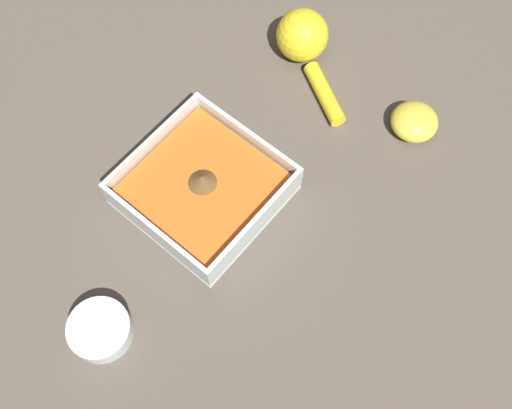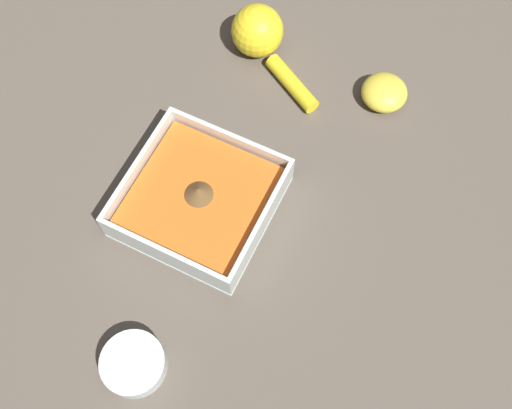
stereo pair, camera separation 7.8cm
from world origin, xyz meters
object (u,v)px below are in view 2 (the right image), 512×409
at_px(lemon_squeezer, 261,36).
at_px(lemon_half, 384,92).
at_px(square_dish, 200,200).
at_px(spice_bowl, 134,364).

xyz_separation_m(lemon_squeezer, lemon_half, (0.00, 0.20, -0.02)).
relative_size(square_dish, spice_bowl, 2.43).
bearing_deg(lemon_half, square_dish, -30.23).
height_order(lemon_squeezer, lemon_half, lemon_squeezer).
bearing_deg(spice_bowl, lemon_half, 165.40).
bearing_deg(lemon_squeezer, square_dish, 128.24).
bearing_deg(square_dish, lemon_squeezer, -171.26).
bearing_deg(spice_bowl, lemon_squeezer, -171.79).
bearing_deg(lemon_squeezer, lemon_half, -150.61).
relative_size(spice_bowl, lemon_half, 1.15).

